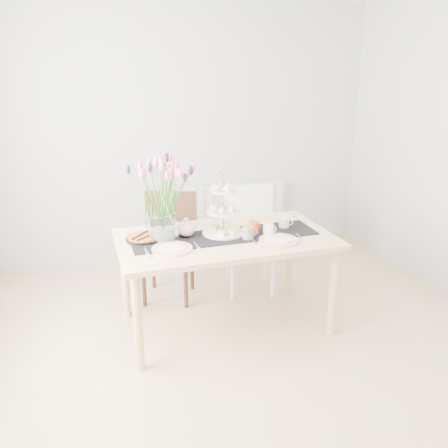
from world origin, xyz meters
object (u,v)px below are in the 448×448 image
object	(u,v)px
cake_stand	(223,218)
dining_table	(225,246)
mug_grey	(248,233)
mug_orange	(254,228)
tulip_vase	(160,187)
radiator	(232,211)
plate_right	(278,240)
plate_left	(172,249)
teapot	(186,229)
chair_brown	(169,237)
cream_jug	(284,223)
tart_tin	(143,238)
mug_white	(268,230)
chair_white	(249,230)

from	to	relation	value
cake_stand	dining_table	bearing A→B (deg)	-92.49
cake_stand	mug_grey	distance (m)	0.23
mug_orange	tulip_vase	bearing A→B (deg)	143.09
radiator	plate_right	world-z (taller)	plate_right
tulip_vase	plate_left	world-z (taller)	tulip_vase
mug_grey	dining_table	bearing A→B (deg)	144.55
dining_table	teapot	world-z (taller)	teapot
chair_brown	plate_right	world-z (taller)	chair_brown
cream_jug	mug_orange	distance (m)	0.28
chair_brown	mug_orange	size ratio (longest dim) A/B	9.82
tart_tin	cake_stand	bearing A→B (deg)	-5.56
cream_jug	plate_right	xyz separation A→B (m)	(-0.17, -0.27, -0.03)
dining_table	mug_white	bearing A→B (deg)	-16.98
plate_left	dining_table	bearing A→B (deg)	18.25
mug_grey	mug_white	distance (m)	0.17
radiator	tart_tin	xyz separation A→B (m)	(-1.18, -1.43, 0.31)
teapot	cream_jug	xyz separation A→B (m)	(0.79, -0.03, -0.03)
cake_stand	teapot	world-z (taller)	cake_stand
teapot	mug_orange	bearing A→B (deg)	-19.31
chair_brown	chair_white	size ratio (longest dim) A/B	0.98
radiator	mug_orange	distance (m)	1.62
mug_orange	dining_table	bearing A→B (deg)	150.07
plate_right	plate_left	bearing A→B (deg)	174.93
mug_grey	plate_right	size ratio (longest dim) A/B	0.35
chair_brown	tulip_vase	world-z (taller)	tulip_vase
mug_grey	tart_tin	bearing A→B (deg)	165.31
teapot	dining_table	bearing A→B (deg)	-26.44
cake_stand	cream_jug	bearing A→B (deg)	0.42
dining_table	cake_stand	size ratio (longest dim) A/B	3.40
chair_brown	teapot	distance (m)	0.67
mug_grey	mug_white	bearing A→B (deg)	5.62
plate_left	tart_tin	bearing A→B (deg)	122.48
chair_white	mug_grey	distance (m)	0.82
radiator	dining_table	world-z (taller)	same
teapot	mug_grey	distance (m)	0.46
chair_white	plate_left	size ratio (longest dim) A/B	3.26
tulip_vase	chair_brown	bearing A→B (deg)	74.75
radiator	plate_right	size ratio (longest dim) A/B	4.14
chair_brown	mug_white	world-z (taller)	chair_brown
radiator	dining_table	xyz separation A→B (m)	(-0.58, -1.54, 0.22)
tulip_vase	plate_right	size ratio (longest dim) A/B	2.48
dining_table	mug_white	world-z (taller)	mug_white
dining_table	chair_brown	distance (m)	0.76
dining_table	plate_right	xyz separation A→B (m)	(0.34, -0.21, 0.08)
radiator	dining_table	distance (m)	1.66
teapot	mug_grey	bearing A→B (deg)	-34.40
mug_white	cake_stand	bearing A→B (deg)	144.05
mug_grey	plate_right	distance (m)	0.23
dining_table	teapot	size ratio (longest dim) A/B	7.35
tart_tin	mug_orange	bearing A→B (deg)	-7.40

